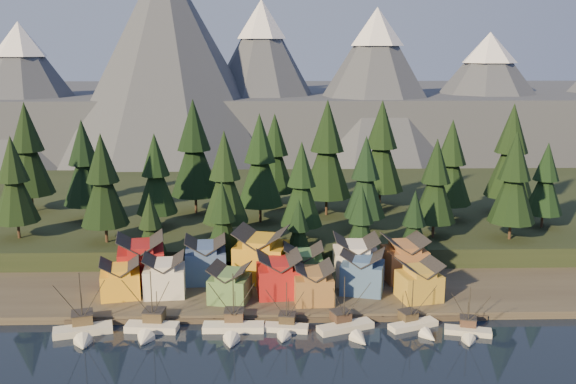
{
  "coord_description": "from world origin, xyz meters",
  "views": [
    {
      "loc": [
        -1.08,
        -98.12,
        50.8
      ],
      "look_at": [
        2.34,
        30.0,
        21.94
      ],
      "focal_mm": 40.0,
      "sensor_mm": 36.0,
      "label": 1
    }
  ],
  "objects_px": {
    "boat_0": "(82,323)",
    "boat_2": "(233,322)",
    "boat_1": "(150,320)",
    "boat_6": "(469,326)",
    "boat_3": "(286,322)",
    "house_front_1": "(164,274)",
    "boat_5": "(417,321)",
    "house_back_0": "(141,258)",
    "house_back_1": "(206,258)",
    "house_front_0": "(120,277)",
    "boat_4": "(349,322)"
  },
  "relations": [
    {
      "from": "boat_3",
      "to": "boat_5",
      "type": "distance_m",
      "value": 24.17
    },
    {
      "from": "boat_3",
      "to": "boat_6",
      "type": "distance_m",
      "value": 32.98
    },
    {
      "from": "boat_2",
      "to": "house_front_0",
      "type": "xyz_separation_m",
      "value": [
        -23.5,
        14.82,
        3.37
      ]
    },
    {
      "from": "boat_0",
      "to": "boat_5",
      "type": "height_order",
      "value": "boat_0"
    },
    {
      "from": "boat_6",
      "to": "house_back_1",
      "type": "height_order",
      "value": "house_back_1"
    },
    {
      "from": "boat_3",
      "to": "boat_2",
      "type": "bearing_deg",
      "value": -170.7
    },
    {
      "from": "boat_5",
      "to": "house_front_1",
      "type": "xyz_separation_m",
      "value": [
        -48.51,
        14.99,
        4.09
      ]
    },
    {
      "from": "boat_2",
      "to": "boat_4",
      "type": "bearing_deg",
      "value": 0.78
    },
    {
      "from": "boat_0",
      "to": "boat_2",
      "type": "xyz_separation_m",
      "value": [
        26.98,
        0.45,
        -0.3
      ]
    },
    {
      "from": "boat_2",
      "to": "boat_3",
      "type": "bearing_deg",
      "value": 1.88
    },
    {
      "from": "boat_4",
      "to": "house_front_0",
      "type": "bearing_deg",
      "value": 139.94
    },
    {
      "from": "boat_5",
      "to": "house_front_1",
      "type": "height_order",
      "value": "house_front_1"
    },
    {
      "from": "boat_3",
      "to": "house_back_1",
      "type": "bearing_deg",
      "value": 134.24
    },
    {
      "from": "boat_6",
      "to": "house_front_1",
      "type": "xyz_separation_m",
      "value": [
        -57.25,
        17.82,
        4.04
      ]
    },
    {
      "from": "boat_5",
      "to": "house_back_0",
      "type": "height_order",
      "value": "house_back_0"
    },
    {
      "from": "boat_6",
      "to": "boat_2",
      "type": "bearing_deg",
      "value": -168.48
    },
    {
      "from": "boat_1",
      "to": "boat_4",
      "type": "relative_size",
      "value": 1.1
    },
    {
      "from": "house_front_1",
      "to": "house_back_1",
      "type": "distance_m",
      "value": 10.96
    },
    {
      "from": "house_front_1",
      "to": "boat_4",
      "type": "bearing_deg",
      "value": -29.05
    },
    {
      "from": "boat_2",
      "to": "house_back_0",
      "type": "bearing_deg",
      "value": 133.73
    },
    {
      "from": "boat_3",
      "to": "boat_4",
      "type": "xyz_separation_m",
      "value": [
        11.5,
        -0.27,
        0.03
      ]
    },
    {
      "from": "boat_5",
      "to": "boat_1",
      "type": "bearing_deg",
      "value": 158.14
    },
    {
      "from": "boat_5",
      "to": "house_front_0",
      "type": "relative_size",
      "value": 1.15
    },
    {
      "from": "house_back_0",
      "to": "house_back_1",
      "type": "bearing_deg",
      "value": -7.5
    },
    {
      "from": "house_back_0",
      "to": "boat_1",
      "type": "bearing_deg",
      "value": -86.19
    },
    {
      "from": "boat_2",
      "to": "boat_6",
      "type": "height_order",
      "value": "boat_2"
    },
    {
      "from": "boat_1",
      "to": "boat_6",
      "type": "distance_m",
      "value": 57.66
    },
    {
      "from": "boat_5",
      "to": "house_back_0",
      "type": "distance_m",
      "value": 59.08
    },
    {
      "from": "boat_1",
      "to": "boat_6",
      "type": "bearing_deg",
      "value": 3.11
    },
    {
      "from": "house_back_0",
      "to": "house_front_1",
      "type": "bearing_deg",
      "value": -60.1
    },
    {
      "from": "boat_6",
      "to": "house_front_1",
      "type": "relative_size",
      "value": 1.12
    },
    {
      "from": "boat_1",
      "to": "boat_5",
      "type": "relative_size",
      "value": 1.22
    },
    {
      "from": "boat_0",
      "to": "boat_1",
      "type": "distance_m",
      "value": 11.94
    },
    {
      "from": "boat_5",
      "to": "house_back_1",
      "type": "height_order",
      "value": "house_back_1"
    },
    {
      "from": "boat_3",
      "to": "boat_6",
      "type": "height_order",
      "value": "boat_3"
    },
    {
      "from": "house_front_0",
      "to": "house_front_1",
      "type": "relative_size",
      "value": 1.02
    },
    {
      "from": "boat_0",
      "to": "house_back_0",
      "type": "xyz_separation_m",
      "value": [
        6.19,
        23.13,
        4.52
      ]
    },
    {
      "from": "boat_0",
      "to": "boat_2",
      "type": "relative_size",
      "value": 1.02
    },
    {
      "from": "boat_5",
      "to": "boat_6",
      "type": "xyz_separation_m",
      "value": [
        8.73,
        -2.83,
        0.05
      ]
    },
    {
      "from": "boat_6",
      "to": "house_front_0",
      "type": "bearing_deg",
      "value": -179.97
    },
    {
      "from": "boat_3",
      "to": "house_front_1",
      "type": "bearing_deg",
      "value": 156.16
    },
    {
      "from": "boat_0",
      "to": "boat_1",
      "type": "bearing_deg",
      "value": -10.85
    },
    {
      "from": "house_back_1",
      "to": "boat_6",
      "type": "bearing_deg",
      "value": -32.4
    },
    {
      "from": "boat_0",
      "to": "boat_3",
      "type": "xyz_separation_m",
      "value": [
        36.59,
        0.56,
        -0.46
      ]
    },
    {
      "from": "boat_2",
      "to": "boat_5",
      "type": "distance_m",
      "value": 33.78
    },
    {
      "from": "boat_1",
      "to": "boat_5",
      "type": "xyz_separation_m",
      "value": [
        48.86,
        0.05,
        -0.71
      ]
    },
    {
      "from": "boat_0",
      "to": "boat_6",
      "type": "height_order",
      "value": "boat_0"
    },
    {
      "from": "boat_3",
      "to": "house_back_1",
      "type": "height_order",
      "value": "house_back_1"
    },
    {
      "from": "boat_1",
      "to": "house_front_0",
      "type": "height_order",
      "value": "boat_1"
    },
    {
      "from": "boat_4",
      "to": "boat_6",
      "type": "relative_size",
      "value": 1.17
    }
  ]
}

